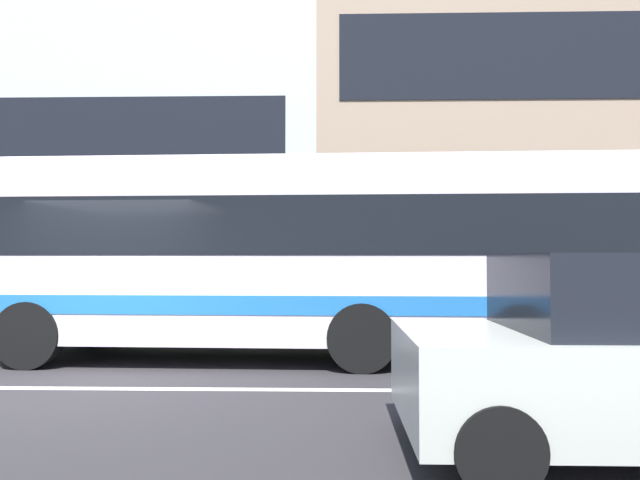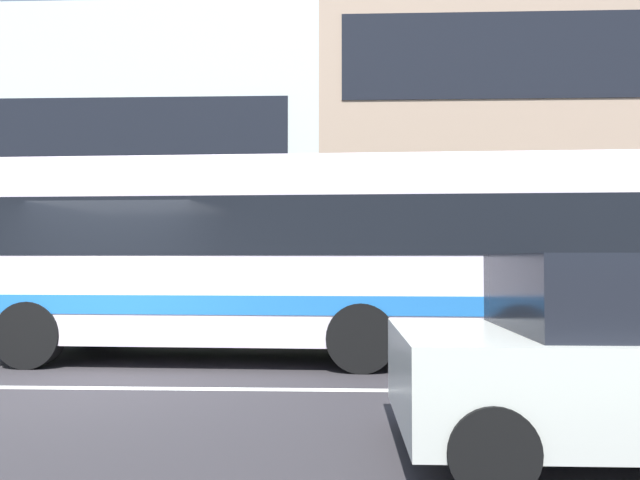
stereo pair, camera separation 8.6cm
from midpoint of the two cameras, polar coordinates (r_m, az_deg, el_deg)
The scene contains 6 objects.
ground_plane at distance 8.02m, azimuth -23.76°, elevation -13.51°, with size 160.00×160.00×0.00m, color #2C2A2D.
lane_centre_line at distance 8.02m, azimuth -23.76°, elevation -13.48°, with size 60.00×0.16×0.01m, color silver.
hedge_row_far at distance 13.17m, azimuth -8.89°, elevation -7.19°, with size 19.21×1.10×0.83m, color #32511F.
apartment_block_left at distance 25.87m, azimuth -28.21°, elevation 5.90°, with size 24.64×8.56×10.08m.
apartment_block_right at distance 24.36m, azimuth 23.04°, elevation 10.92°, with size 18.44×8.56×13.94m.
transit_bus at distance 9.34m, azimuth 0.39°, elevation -1.12°, with size 10.68×2.85×3.20m.
Camera 2 is at (3.43, -7.08, 1.64)m, focal length 31.73 mm.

